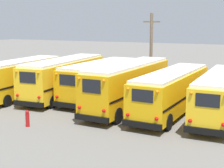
% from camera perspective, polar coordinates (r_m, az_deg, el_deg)
% --- Properties ---
extents(ground_plane, '(160.00, 160.00, 0.00)m').
position_cam_1_polar(ground_plane, '(26.89, 0.03, -3.38)').
color(ground_plane, '#66635E').
extents(school_bus_0, '(2.86, 9.64, 3.17)m').
position_cam_1_polar(school_bus_0, '(30.24, -14.85, 1.10)').
color(school_bus_0, yellow).
rests_on(school_bus_0, ground).
extents(school_bus_1, '(3.11, 10.91, 3.25)m').
position_cam_1_polar(school_bus_1, '(29.68, -7.84, 1.28)').
color(school_bus_1, yellow).
rests_on(school_bus_1, ground).
extents(school_bus_2, '(2.91, 9.65, 3.10)m').
position_cam_1_polar(school_bus_2, '(28.29, -1.97, 0.77)').
color(school_bus_2, '#E5A00C').
rests_on(school_bus_2, ground).
extents(school_bus_3, '(2.88, 10.90, 3.37)m').
position_cam_1_polar(school_bus_3, '(25.35, 2.82, 0.00)').
color(school_bus_3, '#E5A00C').
rests_on(school_bus_3, ground).
extents(school_bus_4, '(3.02, 10.83, 2.98)m').
position_cam_1_polar(school_bus_4, '(24.37, 9.97, -1.03)').
color(school_bus_4, '#EAAA0F').
rests_on(school_bus_4, ground).
extents(school_bus_5, '(2.49, 10.44, 2.99)m').
position_cam_1_polar(school_bus_5, '(23.91, 17.67, -1.55)').
color(school_bus_5, yellow).
rests_on(school_bus_5, ground).
extents(utility_pole, '(1.80, 0.31, 7.25)m').
position_cam_1_polar(utility_pole, '(35.65, 6.53, 6.02)').
color(utility_pole, '#75604C').
rests_on(utility_pole, ground).
extents(fire_hydrant, '(0.24, 0.24, 1.03)m').
position_cam_1_polar(fire_hydrant, '(21.73, -13.88, -5.57)').
color(fire_hydrant, '#B21414').
rests_on(fire_hydrant, ground).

